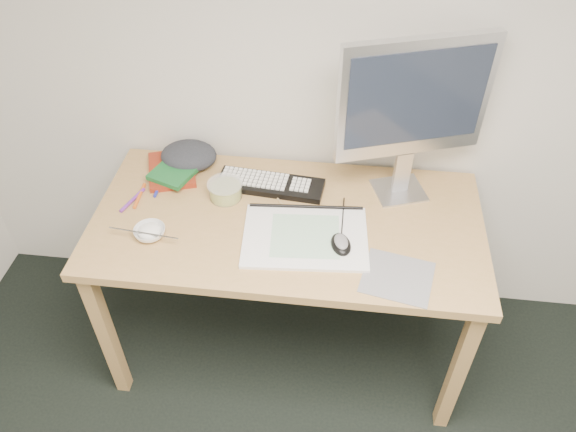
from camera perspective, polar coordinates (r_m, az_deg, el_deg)
name	(u,v)px	position (r m, az deg, el deg)	size (l,w,h in m)	color
desk	(287,236)	(2.07, -0.08, -2.02)	(1.40, 0.70, 0.75)	tan
mousepad	(397,277)	(1.85, 11.05, -6.12)	(0.22, 0.20, 0.00)	slate
sketchpad	(305,237)	(1.94, 1.76, -2.15)	(0.43, 0.31, 0.01)	silver
keyboard	(270,184)	(2.14, -1.80, 3.22)	(0.40, 0.13, 0.02)	black
monitor	(414,103)	(1.95, 12.68, 11.14)	(0.51, 0.21, 0.62)	silver
mouse	(341,242)	(1.90, 5.41, -2.64)	(0.07, 0.11, 0.04)	black
rice_bowl	(150,232)	(2.00, -13.85, -1.63)	(0.11, 0.11, 0.03)	silver
chopsticks	(143,233)	(1.97, -14.47, -1.68)	(0.02, 0.02, 0.24)	#BDBCBF
fruit_tub	(225,190)	(2.10, -6.38, 2.63)	(0.13, 0.13, 0.06)	gold
book_red	(172,170)	(2.26, -11.71, 4.62)	(0.17, 0.23, 0.02)	maroon
book_green	(178,169)	(2.22, -11.16, 4.73)	(0.15, 0.21, 0.02)	#175C28
cloth_lump	(189,156)	(2.27, -10.05, 6.04)	(0.19, 0.16, 0.08)	#26292E
pencil_pink	(287,215)	(2.02, -0.14, 0.14)	(0.01, 0.01, 0.20)	#CD668A
pencil_tan	(290,214)	(2.03, 0.21, 0.21)	(0.01, 0.01, 0.19)	tan
pencil_black	(332,220)	(2.01, 4.49, -0.36)	(0.01, 0.01, 0.17)	black
marker_blue	(159,185)	(2.20, -12.94, 3.05)	(0.01, 0.01, 0.13)	#202AAF
marker_orange	(140,196)	(2.17, -14.85, 2.01)	(0.01, 0.01, 0.14)	orange
marker_purple	(132,200)	(2.16, -15.52, 1.58)	(0.01, 0.01, 0.14)	#6B2999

